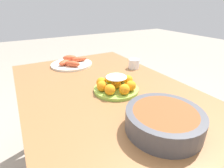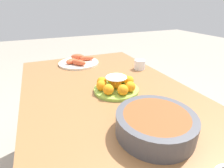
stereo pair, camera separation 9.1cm
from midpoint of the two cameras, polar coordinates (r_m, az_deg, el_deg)
dining_table at (r=0.97m, az=-3.98°, el=-7.37°), size 1.39×0.85×0.73m
cake_plate at (r=0.91m, az=-1.54°, el=-0.39°), size 0.24×0.24×0.09m
serving_bowl at (r=0.65m, az=12.77°, el=-11.46°), size 0.28×0.28×0.08m
seafood_platter at (r=1.36m, az=-14.99°, el=6.67°), size 0.30×0.30×0.06m
cup_far at (r=1.25m, az=5.09°, el=6.57°), size 0.07×0.07×0.07m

